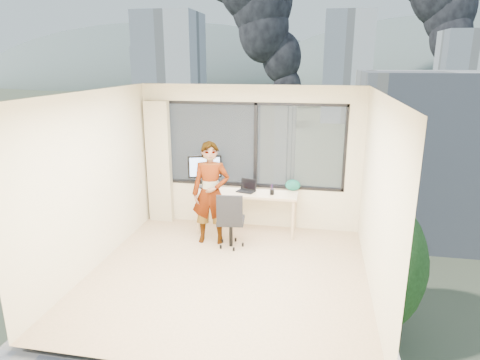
% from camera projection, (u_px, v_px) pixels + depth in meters
% --- Properties ---
extents(floor, '(4.00, 4.00, 0.01)m').
position_uv_depth(floor, '(227.00, 274.00, 6.08)').
color(floor, '#CFAB87').
rests_on(floor, ground).
extents(ceiling, '(4.00, 4.00, 0.01)m').
position_uv_depth(ceiling, '(226.00, 93.00, 5.37)').
color(ceiling, white).
rests_on(ceiling, ground).
extents(wall_front, '(4.00, 0.01, 2.60)m').
position_uv_depth(wall_front, '(179.00, 253.00, 3.84)').
color(wall_front, '#F2E4BB').
rests_on(wall_front, ground).
extents(wall_left, '(0.01, 4.00, 2.60)m').
position_uv_depth(wall_left, '(93.00, 182.00, 6.08)').
color(wall_left, '#F2E4BB').
rests_on(wall_left, ground).
extents(wall_right, '(0.01, 4.00, 2.60)m').
position_uv_depth(wall_right, '(378.00, 198.00, 5.37)').
color(wall_right, '#F2E4BB').
rests_on(wall_right, ground).
extents(window_wall, '(3.30, 0.16, 1.55)m').
position_uv_depth(window_wall, '(253.00, 145.00, 7.54)').
color(window_wall, black).
rests_on(window_wall, ground).
extents(curtain, '(0.45, 0.14, 2.30)m').
position_uv_depth(curtain, '(159.00, 163.00, 7.85)').
color(curtain, beige).
rests_on(curtain, floor).
extents(desk, '(1.80, 0.60, 0.75)m').
position_uv_depth(desk, '(247.00, 211.00, 7.55)').
color(desk, tan).
rests_on(desk, floor).
extents(chair, '(0.55, 0.55, 0.97)m').
position_uv_depth(chair, '(231.00, 219.00, 6.88)').
color(chair, black).
rests_on(chair, floor).
extents(person, '(0.67, 0.48, 1.74)m').
position_uv_depth(person, '(211.00, 193.00, 6.97)').
color(person, '#2D2D33').
rests_on(person, floor).
extents(monitor, '(0.62, 0.30, 0.61)m').
position_uv_depth(monitor, '(205.00, 171.00, 7.61)').
color(monitor, black).
rests_on(monitor, desk).
extents(game_console, '(0.35, 0.32, 0.07)m').
position_uv_depth(game_console, '(212.00, 184.00, 7.77)').
color(game_console, white).
rests_on(game_console, desk).
extents(laptop, '(0.39, 0.40, 0.20)m').
position_uv_depth(laptop, '(246.00, 186.00, 7.40)').
color(laptop, black).
rests_on(laptop, desk).
extents(cellphone, '(0.12, 0.06, 0.01)m').
position_uv_depth(cellphone, '(240.00, 192.00, 7.42)').
color(cellphone, black).
rests_on(cellphone, desk).
extents(pen_cup, '(0.10, 0.10, 0.09)m').
position_uv_depth(pen_cup, '(272.00, 192.00, 7.27)').
color(pen_cup, black).
rests_on(pen_cup, desk).
extents(handbag, '(0.29, 0.18, 0.21)m').
position_uv_depth(handbag, '(293.00, 185.00, 7.47)').
color(handbag, '#0D4E48').
rests_on(handbag, desk).
extents(exterior_ground, '(400.00, 400.00, 0.04)m').
position_uv_depth(exterior_ground, '(315.00, 120.00, 123.25)').
color(exterior_ground, '#515B3D').
rests_on(exterior_ground, ground).
extents(near_bldg_a, '(16.00, 12.00, 14.00)m').
position_uv_depth(near_bldg_a, '(202.00, 174.00, 37.96)').
color(near_bldg_a, beige).
rests_on(near_bldg_a, exterior_ground).
extents(near_bldg_b, '(14.00, 13.00, 16.00)m').
position_uv_depth(near_bldg_b, '(428.00, 154.00, 41.47)').
color(near_bldg_b, silver).
rests_on(near_bldg_b, exterior_ground).
extents(far_tower_a, '(14.00, 14.00, 28.00)m').
position_uv_depth(far_tower_a, '(171.00, 73.00, 102.05)').
color(far_tower_a, silver).
rests_on(far_tower_a, exterior_ground).
extents(far_tower_b, '(13.00, 13.00, 30.00)m').
position_uv_depth(far_tower_b, '(346.00, 68.00, 117.66)').
color(far_tower_b, silver).
rests_on(far_tower_b, exterior_ground).
extents(far_tower_c, '(15.00, 15.00, 26.00)m').
position_uv_depth(far_tower_c, '(464.00, 74.00, 130.46)').
color(far_tower_c, silver).
rests_on(far_tower_c, exterior_ground).
extents(far_tower_d, '(16.00, 14.00, 22.00)m').
position_uv_depth(far_tower_d, '(159.00, 77.00, 159.30)').
color(far_tower_d, silver).
rests_on(far_tower_d, exterior_ground).
extents(hill_a, '(288.00, 216.00, 90.00)m').
position_uv_depth(hill_a, '(167.00, 82.00, 333.60)').
color(hill_a, slate).
rests_on(hill_a, exterior_ground).
extents(hill_b, '(300.00, 220.00, 96.00)m').
position_uv_depth(hill_b, '(463.00, 85.00, 294.12)').
color(hill_b, slate).
rests_on(hill_b, exterior_ground).
extents(tree_a, '(7.00, 7.00, 8.00)m').
position_uv_depth(tree_a, '(89.00, 234.00, 32.49)').
color(tree_a, '#244517').
rests_on(tree_a, exterior_ground).
extents(tree_b, '(7.60, 7.60, 9.00)m').
position_uv_depth(tree_b, '(358.00, 277.00, 24.99)').
color(tree_b, '#244517').
rests_on(tree_b, exterior_ground).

